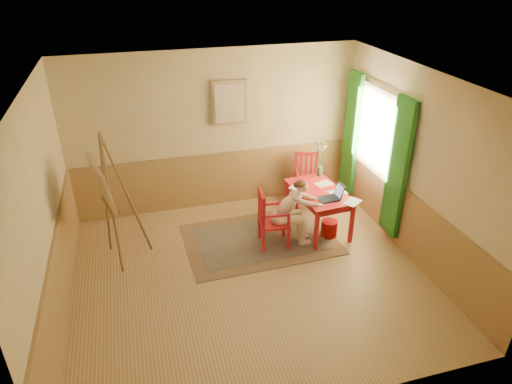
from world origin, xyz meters
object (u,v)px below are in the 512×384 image
object	(u,v)px
chair_back	(306,180)
table	(319,195)
figure	(291,210)
chair_left	(271,219)
laptop	(332,196)
easel	(106,189)

from	to	relation	value
chair_back	table	bearing A→B (deg)	-99.14
chair_back	figure	size ratio (longest dim) A/B	0.85
chair_left	laptop	xyz separation A→B (m)	(0.98, -0.05, 0.29)
table	chair_back	bearing A→B (deg)	80.86
table	chair_left	distance (m)	0.94
figure	table	bearing A→B (deg)	27.31
easel	chair_left	bearing A→B (deg)	-6.36
easel	chair_back	bearing A→B (deg)	14.63
easel	table	bearing A→B (deg)	-0.15
table	laptop	world-z (taller)	laptop
chair_back	laptop	world-z (taller)	same
figure	easel	world-z (taller)	easel
chair_left	easel	world-z (taller)	easel
chair_back	laptop	bearing A→B (deg)	-92.69
chair_left	laptop	bearing A→B (deg)	-2.76
chair_left	figure	size ratio (longest dim) A/B	0.86
laptop	easel	distance (m)	3.38
chair_back	figure	world-z (taller)	figure
chair_left	easel	bearing A→B (deg)	173.64
laptop	easel	bearing A→B (deg)	174.69
chair_left	easel	xyz separation A→B (m)	(-2.36, 0.26, 0.73)
table	figure	xyz separation A→B (m)	(-0.58, -0.30, -0.01)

